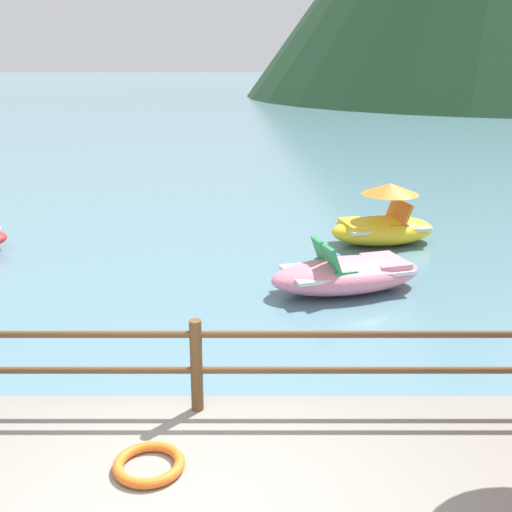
{
  "coord_description": "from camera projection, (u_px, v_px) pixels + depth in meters",
  "views": [
    {
      "loc": [
        0.58,
        -4.03,
        3.75
      ],
      "look_at": [
        0.55,
        5.0,
        0.9
      ],
      "focal_mm": 44.94,
      "sensor_mm": 36.0,
      "label": 1
    }
  ],
  "objects": [
    {
      "name": "dock_railing",
      "position": [
        198.0,
        355.0,
        6.16
      ],
      "size": [
        23.92,
        0.12,
        0.95
      ],
      "color": "brown",
      "rests_on": "promenade_dock"
    },
    {
      "name": "life_ring",
      "position": [
        151.0,
        464.0,
        5.41
      ],
      "size": [
        0.61,
        0.61,
        0.09
      ],
      "primitive_type": "torus",
      "color": "orange",
      "rests_on": "promenade_dock"
    },
    {
      "name": "pedal_boat_2",
      "position": [
        386.0,
        224.0,
        13.16
      ],
      "size": [
        2.41,
        1.69,
        1.26
      ],
      "color": "yellow",
      "rests_on": "ground"
    },
    {
      "name": "ground_plane",
      "position": [
        250.0,
        112.0,
        43.12
      ],
      "size": [
        200.0,
        200.0,
        0.0
      ],
      "primitive_type": "plane",
      "color": "slate"
    },
    {
      "name": "pedal_boat_4",
      "position": [
        349.0,
        274.0,
        10.54
      ],
      "size": [
        2.82,
        1.89,
        0.88
      ],
      "color": "pink",
      "rests_on": "ground"
    }
  ]
}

